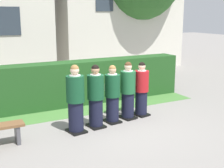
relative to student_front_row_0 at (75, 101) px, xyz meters
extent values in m
plane|color=gray|center=(1.08, 0.18, -0.79)|extent=(60.00, 60.00, 0.00)
cylinder|color=black|center=(0.00, 0.00, -0.41)|extent=(0.37, 0.37, 0.77)
cube|color=black|center=(0.00, 0.00, -0.77)|extent=(0.45, 0.53, 0.05)
cylinder|color=#144728|center=(0.00, 0.00, 0.29)|extent=(0.43, 0.43, 0.63)
cylinder|color=white|center=(0.00, 0.00, 0.61)|extent=(0.27, 0.27, 0.03)
cube|color=navy|center=(-0.03, 0.20, 0.42)|extent=(0.04, 0.02, 0.28)
sphere|color=beige|center=(0.00, 0.00, 0.73)|extent=(0.22, 0.22, 0.22)
sphere|color=olive|center=(0.00, 0.00, 0.77)|extent=(0.20, 0.20, 0.20)
cylinder|color=black|center=(0.57, 0.10, -0.42)|extent=(0.35, 0.35, 0.74)
cube|color=black|center=(0.57, 0.10, -0.77)|extent=(0.42, 0.50, 0.05)
cylinder|color=#144728|center=(0.57, 0.10, 0.25)|extent=(0.42, 0.42, 0.61)
cylinder|color=white|center=(0.57, 0.10, 0.56)|extent=(0.26, 0.26, 0.03)
cube|color=gold|center=(0.55, 0.29, 0.37)|extent=(0.04, 0.02, 0.27)
sphere|color=tan|center=(0.57, 0.10, 0.68)|extent=(0.21, 0.21, 0.21)
sphere|color=black|center=(0.57, 0.10, 0.72)|extent=(0.19, 0.19, 0.19)
cylinder|color=black|center=(1.11, 0.21, -0.44)|extent=(0.34, 0.34, 0.71)
cube|color=black|center=(1.11, 0.21, -0.77)|extent=(0.39, 0.47, 0.05)
cylinder|color=#144728|center=(1.11, 0.21, 0.21)|extent=(0.40, 0.40, 0.58)
cylinder|color=white|center=(1.11, 0.21, 0.50)|extent=(0.25, 0.25, 0.03)
cube|color=gold|center=(1.09, 0.40, 0.32)|extent=(0.04, 0.02, 0.26)
sphere|color=tan|center=(1.11, 0.21, 0.62)|extent=(0.20, 0.20, 0.20)
sphere|color=olive|center=(1.11, 0.21, 0.65)|extent=(0.18, 0.18, 0.18)
cube|color=white|center=(1.09, 0.47, 0.12)|extent=(0.15, 0.02, 0.20)
cylinder|color=black|center=(1.63, 0.29, -0.43)|extent=(0.35, 0.35, 0.72)
cube|color=black|center=(1.63, 0.29, -0.77)|extent=(0.44, 0.51, 0.05)
cylinder|color=#1E5B33|center=(1.63, 0.29, 0.23)|extent=(0.41, 0.41, 0.60)
cylinder|color=white|center=(1.63, 0.29, 0.53)|extent=(0.25, 0.25, 0.03)
cube|color=navy|center=(1.59, 0.49, 0.35)|extent=(0.04, 0.02, 0.26)
sphere|color=beige|center=(1.63, 0.29, 0.65)|extent=(0.20, 0.20, 0.20)
sphere|color=#472D19|center=(1.63, 0.29, 0.69)|extent=(0.19, 0.19, 0.19)
cylinder|color=black|center=(2.10, 0.34, -0.44)|extent=(0.34, 0.34, 0.70)
cube|color=black|center=(2.10, 0.34, -0.77)|extent=(0.43, 0.50, 0.05)
cylinder|color=#AD191E|center=(2.10, 0.34, 0.20)|extent=(0.40, 0.40, 0.58)
cylinder|color=white|center=(2.10, 0.34, 0.50)|extent=(0.25, 0.25, 0.03)
cube|color=gold|center=(2.06, 0.53, 0.32)|extent=(0.04, 0.02, 0.26)
sphere|color=beige|center=(2.10, 0.34, 0.61)|extent=(0.20, 0.20, 0.20)
sphere|color=black|center=(2.10, 0.34, 0.64)|extent=(0.18, 0.18, 0.18)
cube|color=#214C1E|center=(1.08, 2.28, -0.11)|extent=(7.00, 0.70, 1.37)
cube|color=beige|center=(5.55, 8.58, 2.01)|extent=(6.58, 3.92, 5.61)
cube|color=#2D3842|center=(7.03, 6.60, 2.69)|extent=(0.90, 0.04, 1.10)
cube|color=#2D3842|center=(-0.39, 6.04, 1.75)|extent=(0.90, 0.04, 1.10)
cylinder|color=brown|center=(6.27, 7.00, 0.51)|extent=(0.24, 0.24, 2.60)
cube|color=#4C4C51|center=(-1.39, 0.00, -0.58)|extent=(0.08, 0.32, 0.42)
cube|color=#477A38|center=(1.08, 1.48, -0.79)|extent=(7.00, 0.90, 0.01)
camera|label=1|loc=(-2.54, -6.69, 2.03)|focal=49.53mm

